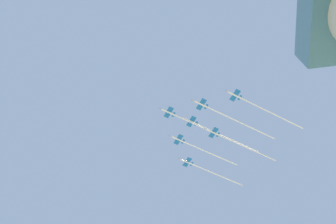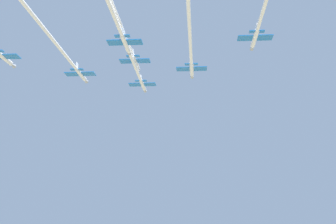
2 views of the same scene
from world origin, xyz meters
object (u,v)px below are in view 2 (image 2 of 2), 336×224
at_px(jet_port_outer, 125,36).
at_px(jet_starboard_inner, 191,49).
at_px(jet_port_inner, 60,49).
at_px(jet_lead, 137,71).
at_px(jet_port_trail, 112,12).
at_px(jet_center_rear, 263,11).

bearing_deg(jet_port_outer, jet_starboard_inner, 15.40).
bearing_deg(jet_port_inner, jet_lead, 53.82).
xyz_separation_m(jet_starboard_inner, jet_port_trail, (-0.95, -22.37, 0.49)).
relative_size(jet_port_outer, jet_port_trail, 1.04).
bearing_deg(jet_port_inner, jet_starboard_inner, 7.86).
height_order(jet_port_inner, jet_center_rear, jet_center_rear).
distance_m(jet_port_inner, jet_port_trail, 19.57).
xyz_separation_m(jet_port_outer, jet_port_trail, (8.05, -11.54, -1.35)).
height_order(jet_starboard_inner, jet_center_rear, jet_center_rear).
distance_m(jet_lead, jet_port_outer, 18.59).
distance_m(jet_port_outer, jet_port_trail, 14.13).
bearing_deg(jet_starboard_inner, jet_lead, 132.51).
bearing_deg(jet_center_rear, jet_port_inner, 166.52).
bearing_deg(jet_starboard_inner, jet_center_rear, -44.87).
bearing_deg(jet_port_trail, jet_port_outer, 90.00).
relative_size(jet_port_inner, jet_center_rear, 1.18).
distance_m(jet_port_inner, jet_port_outer, 13.80).
distance_m(jet_starboard_inner, jet_port_outer, 14.20).
relative_size(jet_lead, jet_center_rear, 0.94).
height_order(jet_lead, jet_port_trail, jet_lead).
relative_size(jet_lead, jet_port_inner, 0.80).
relative_size(jet_starboard_inner, jet_port_outer, 0.90).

